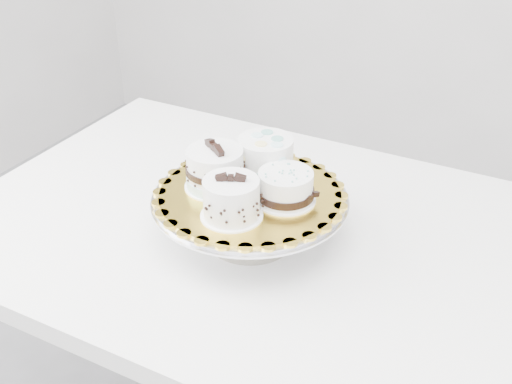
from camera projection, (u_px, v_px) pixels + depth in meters
The scene contains 7 objects.
table at pixel (267, 258), 1.29m from camera, with size 1.22×0.82×0.75m.
cake_stand at pixel (250, 209), 1.18m from camera, with size 0.36×0.36×0.10m.
cake_board at pixel (250, 194), 1.16m from camera, with size 0.33×0.33×0.00m, color gold.
cake_swirl at pixel (231, 200), 1.08m from camera, with size 0.13×0.13×0.09m.
cake_banded at pixel (215, 170), 1.16m from camera, with size 0.14×0.14×0.09m.
cake_dots at pixel (265, 157), 1.20m from camera, with size 0.14×0.14×0.08m.
cake_ribbon at pixel (286, 188), 1.13m from camera, with size 0.12×0.12×0.06m.
Camera 1 is at (0.49, -0.89, 1.46)m, focal length 45.00 mm.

